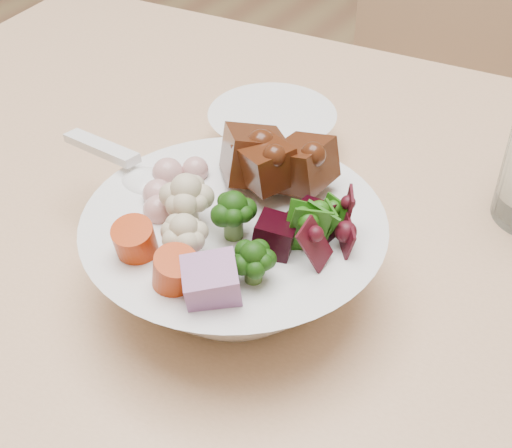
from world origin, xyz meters
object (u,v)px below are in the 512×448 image
at_px(chair_far, 434,138).
at_px(dining_table, 459,361).
at_px(side_bowl, 272,132).
at_px(food_bowl, 237,248).

bearing_deg(chair_far, dining_table, -71.70).
bearing_deg(side_bowl, dining_table, -22.87).
relative_size(dining_table, chair_far, 1.83).
relative_size(chair_far, side_bowl, 6.33).
height_order(chair_far, side_bowl, chair_far).
bearing_deg(dining_table, side_bowl, 151.79).
relative_size(dining_table, food_bowl, 6.41).
xyz_separation_m(chair_far, side_bowl, (-0.04, -0.45, 0.23)).
bearing_deg(food_bowl, side_bowl, 113.37).
distance_m(dining_table, chair_far, 0.61).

